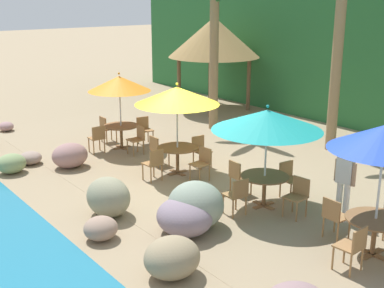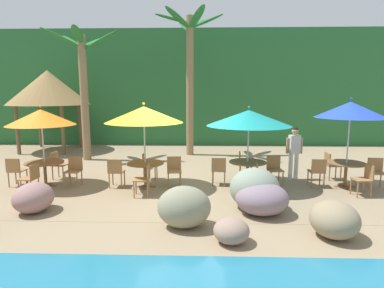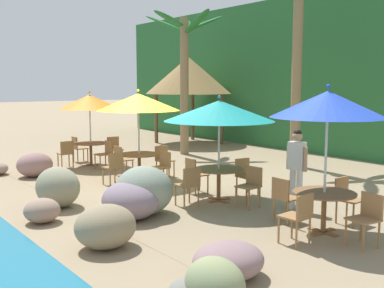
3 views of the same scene
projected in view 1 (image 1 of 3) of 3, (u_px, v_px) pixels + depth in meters
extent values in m
plane|color=#937F60|center=(202.00, 185.00, 13.11)|extent=(120.00, 120.00, 0.00)
cube|color=#937F60|center=(202.00, 185.00, 13.11)|extent=(18.00, 5.20, 0.01)
ellipsoid|color=gray|center=(31.00, 158.00, 14.66)|extent=(0.65, 0.63, 0.36)
ellipsoid|color=#907E5F|center=(172.00, 258.00, 8.77)|extent=(0.92, 1.00, 0.71)
ellipsoid|color=#7E925F|center=(11.00, 164.00, 13.90)|extent=(0.72, 0.79, 0.54)
ellipsoid|color=gray|center=(101.00, 228.00, 10.14)|extent=(0.67, 0.68, 0.47)
ellipsoid|color=gray|center=(70.00, 155.00, 14.34)|extent=(0.88, 1.01, 0.70)
ellipsoid|color=gray|center=(196.00, 205.00, 10.61)|extent=(1.19, 1.17, 0.99)
ellipsoid|color=gray|center=(108.00, 197.00, 11.18)|extent=(1.11, 0.90, 0.87)
ellipsoid|color=gray|center=(185.00, 217.00, 10.34)|extent=(1.21, 1.10, 0.74)
ellipsoid|color=gray|center=(6.00, 126.00, 18.20)|extent=(0.56, 0.51, 0.33)
cylinder|color=silver|center=(121.00, 115.00, 15.92)|extent=(0.04, 0.04, 2.16)
cone|color=orange|center=(119.00, 84.00, 15.64)|extent=(1.93, 1.93, 0.46)
sphere|color=orange|center=(119.00, 73.00, 15.55)|extent=(0.07, 0.07, 0.07)
cube|color=brown|center=(122.00, 148.00, 16.22)|extent=(0.60, 0.12, 0.03)
cube|color=brown|center=(122.00, 148.00, 16.22)|extent=(0.12, 0.60, 0.03)
cylinder|color=brown|center=(121.00, 137.00, 16.12)|extent=(0.09, 0.09, 0.71)
cylinder|color=brown|center=(121.00, 126.00, 16.02)|extent=(1.10, 1.10, 0.03)
cylinder|color=#9E7042|center=(133.00, 150.00, 15.27)|extent=(0.04, 0.04, 0.45)
cylinder|color=#9E7042|center=(127.00, 147.00, 15.54)|extent=(0.04, 0.04, 0.45)
cylinder|color=#9E7042|center=(144.00, 148.00, 15.48)|extent=(0.04, 0.04, 0.45)
cylinder|color=#9E7042|center=(138.00, 145.00, 15.75)|extent=(0.04, 0.04, 0.45)
cube|color=#9E7042|center=(135.00, 140.00, 15.44)|extent=(0.43, 0.43, 0.03)
cube|color=#9E7042|center=(141.00, 133.00, 15.50)|extent=(0.42, 0.04, 0.42)
cylinder|color=#9E7042|center=(153.00, 138.00, 16.54)|extent=(0.04, 0.04, 0.45)
cylinder|color=#9E7042|center=(143.00, 139.00, 16.35)|extent=(0.04, 0.04, 0.45)
cylinder|color=#9E7042|center=(148.00, 135.00, 16.83)|extent=(0.04, 0.04, 0.45)
cylinder|color=#9E7042|center=(138.00, 137.00, 16.65)|extent=(0.04, 0.04, 0.45)
cube|color=#9E7042|center=(146.00, 130.00, 16.52)|extent=(0.46, 0.46, 0.03)
cube|color=#9E7042|center=(143.00, 123.00, 16.63)|extent=(0.08, 0.42, 0.42)
cylinder|color=#9E7042|center=(111.00, 133.00, 17.06)|extent=(0.04, 0.04, 0.45)
cylinder|color=#9E7042|center=(116.00, 136.00, 16.78)|extent=(0.04, 0.04, 0.45)
cylinder|color=#9E7042|center=(102.00, 135.00, 16.85)|extent=(0.04, 0.04, 0.45)
cylinder|color=#9E7042|center=(107.00, 138.00, 16.58)|extent=(0.04, 0.04, 0.45)
cube|color=#9E7042|center=(109.00, 128.00, 16.75)|extent=(0.43, 0.43, 0.03)
cube|color=#9E7042|center=(103.00, 123.00, 16.58)|extent=(0.42, 0.05, 0.42)
cylinder|color=#9E7042|center=(89.00, 145.00, 15.74)|extent=(0.04, 0.04, 0.45)
cylinder|color=#9E7042|center=(100.00, 143.00, 15.94)|extent=(0.04, 0.04, 0.45)
cylinder|color=#9E7042|center=(94.00, 148.00, 15.46)|extent=(0.04, 0.04, 0.45)
cylinder|color=#9E7042|center=(105.00, 146.00, 15.65)|extent=(0.04, 0.04, 0.45)
cube|color=#9E7042|center=(96.00, 138.00, 15.63)|extent=(0.44, 0.44, 0.03)
cube|color=#9E7042|center=(99.00, 133.00, 15.42)|extent=(0.06, 0.42, 0.42)
cylinder|color=silver|center=(177.00, 133.00, 13.64)|extent=(0.04, 0.04, 2.25)
cone|color=yellow|center=(177.00, 96.00, 13.35)|extent=(2.24, 2.24, 0.46)
sphere|color=yellow|center=(177.00, 84.00, 13.26)|extent=(0.07, 0.07, 0.07)
cube|color=brown|center=(178.00, 173.00, 13.95)|extent=(0.60, 0.12, 0.03)
cube|color=brown|center=(178.00, 173.00, 13.95)|extent=(0.12, 0.60, 0.03)
cylinder|color=brown|center=(178.00, 160.00, 13.85)|extent=(0.09, 0.09, 0.71)
cylinder|color=brown|center=(177.00, 148.00, 13.75)|extent=(1.10, 1.10, 0.03)
cylinder|color=#9E7042|center=(200.00, 176.00, 13.06)|extent=(0.04, 0.04, 0.45)
cylinder|color=#9E7042|center=(190.00, 173.00, 13.31)|extent=(0.04, 0.04, 0.45)
cylinder|color=#9E7042|center=(209.00, 173.00, 13.30)|extent=(0.04, 0.04, 0.45)
cylinder|color=#9E7042|center=(200.00, 170.00, 13.55)|extent=(0.04, 0.04, 0.45)
cube|color=#9E7042|center=(200.00, 164.00, 13.24)|extent=(0.46, 0.46, 0.03)
cube|color=#9E7042|center=(205.00, 155.00, 13.31)|extent=(0.42, 0.08, 0.42)
cylinder|color=#9E7042|center=(211.00, 160.00, 14.34)|extent=(0.04, 0.04, 0.45)
cylinder|color=#9E7042|center=(201.00, 162.00, 14.14)|extent=(0.04, 0.04, 0.45)
cylinder|color=#9E7042|center=(203.00, 157.00, 14.62)|extent=(0.04, 0.04, 0.45)
cylinder|color=#9E7042|center=(193.00, 159.00, 14.41)|extent=(0.04, 0.04, 0.45)
cube|color=#9E7042|center=(202.00, 151.00, 14.31)|extent=(0.43, 0.43, 0.03)
cube|color=#9E7042|center=(198.00, 143.00, 14.41)|extent=(0.04, 0.42, 0.42)
cylinder|color=#9E7042|center=(162.00, 155.00, 14.78)|extent=(0.04, 0.04, 0.45)
cylinder|color=#9E7042|center=(169.00, 158.00, 14.51)|extent=(0.04, 0.04, 0.45)
cylinder|color=#9E7042|center=(151.00, 157.00, 14.57)|extent=(0.04, 0.04, 0.45)
cylinder|color=#9E7042|center=(158.00, 160.00, 14.30)|extent=(0.04, 0.04, 0.45)
cube|color=#9E7042|center=(160.00, 150.00, 14.47)|extent=(0.43, 0.43, 0.03)
cube|color=#9E7042|center=(154.00, 144.00, 14.30)|extent=(0.42, 0.04, 0.42)
cylinder|color=#9E7042|center=(143.00, 172.00, 13.37)|extent=(0.04, 0.04, 0.45)
cylinder|color=#9E7042|center=(154.00, 169.00, 13.60)|extent=(0.04, 0.04, 0.45)
cylinder|color=#9E7042|center=(151.00, 176.00, 13.11)|extent=(0.04, 0.04, 0.45)
cylinder|color=#9E7042|center=(162.00, 172.00, 13.34)|extent=(0.04, 0.04, 0.45)
cube|color=#9E7042|center=(152.00, 164.00, 13.29)|extent=(0.44, 0.44, 0.03)
cube|color=#9E7042|center=(157.00, 158.00, 13.09)|extent=(0.06, 0.42, 0.42)
cylinder|color=silver|center=(265.00, 162.00, 11.50)|extent=(0.04, 0.04, 2.14)
cone|color=teal|center=(267.00, 120.00, 11.23)|extent=(2.47, 2.47, 0.46)
sphere|color=teal|center=(268.00, 106.00, 11.14)|extent=(0.07, 0.07, 0.07)
cube|color=brown|center=(264.00, 205.00, 11.80)|extent=(0.60, 0.12, 0.03)
cube|color=brown|center=(264.00, 205.00, 11.80)|extent=(0.12, 0.60, 0.03)
cylinder|color=brown|center=(264.00, 191.00, 11.70)|extent=(0.09, 0.09, 0.71)
cylinder|color=brown|center=(265.00, 176.00, 11.60)|extent=(1.10, 1.10, 0.03)
cylinder|color=#9E7042|center=(297.00, 212.00, 10.91)|extent=(0.04, 0.04, 0.45)
cylinder|color=#9E7042|center=(283.00, 207.00, 11.16)|extent=(0.04, 0.04, 0.45)
cylinder|color=#9E7042|center=(306.00, 208.00, 11.15)|extent=(0.04, 0.04, 0.45)
cylinder|color=#9E7042|center=(293.00, 203.00, 11.39)|extent=(0.04, 0.04, 0.45)
cube|color=#9E7042|center=(295.00, 197.00, 11.08)|extent=(0.46, 0.46, 0.03)
cube|color=#9E7042|center=(301.00, 187.00, 11.16)|extent=(0.42, 0.08, 0.42)
cylinder|color=#9E7042|center=(302.00, 190.00, 12.15)|extent=(0.04, 0.04, 0.45)
cylinder|color=#9E7042|center=(291.00, 193.00, 11.96)|extent=(0.04, 0.04, 0.45)
cylinder|color=#9E7042|center=(291.00, 186.00, 12.43)|extent=(0.04, 0.04, 0.45)
cylinder|color=#9E7042|center=(280.00, 188.00, 12.24)|extent=(0.04, 0.04, 0.45)
cube|color=#9E7042|center=(291.00, 180.00, 12.13)|extent=(0.45, 0.45, 0.03)
cube|color=#9E7042|center=(286.00, 170.00, 12.23)|extent=(0.07, 0.42, 0.42)
cylinder|color=#9E7042|center=(242.00, 182.00, 12.66)|extent=(0.04, 0.04, 0.45)
cylinder|color=#9E7042|center=(251.00, 186.00, 12.37)|extent=(0.04, 0.04, 0.45)
cylinder|color=#9E7042|center=(230.00, 185.00, 12.47)|extent=(0.04, 0.04, 0.45)
cylinder|color=#9E7042|center=(239.00, 189.00, 12.18)|extent=(0.04, 0.04, 0.45)
cube|color=#9E7042|center=(241.00, 176.00, 12.35)|extent=(0.45, 0.45, 0.03)
cube|color=#9E7042|center=(235.00, 170.00, 12.19)|extent=(0.42, 0.07, 0.42)
cylinder|color=#9E7042|center=(223.00, 204.00, 11.35)|extent=(0.04, 0.04, 0.45)
cylinder|color=#9E7042|center=(236.00, 200.00, 11.53)|extent=(0.04, 0.04, 0.45)
cylinder|color=#9E7042|center=(233.00, 209.00, 11.06)|extent=(0.04, 0.04, 0.45)
cylinder|color=#9E7042|center=(246.00, 206.00, 11.25)|extent=(0.04, 0.04, 0.45)
cube|color=#9E7042|center=(235.00, 195.00, 11.23)|extent=(0.45, 0.45, 0.03)
cube|color=#9E7042|center=(241.00, 189.00, 11.01)|extent=(0.07, 0.42, 0.42)
cylinder|color=silver|center=(378.00, 195.00, 9.26)|extent=(0.04, 0.04, 2.38)
cube|color=brown|center=(372.00, 254.00, 9.60)|extent=(0.60, 0.12, 0.03)
cube|color=brown|center=(372.00, 254.00, 9.60)|extent=(0.12, 0.60, 0.03)
cylinder|color=brown|center=(374.00, 237.00, 9.50)|extent=(0.09, 0.09, 0.71)
cylinder|color=brown|center=(376.00, 219.00, 9.40)|extent=(1.10, 1.10, 0.03)
cylinder|color=#9E7042|center=(384.00, 230.00, 10.08)|extent=(0.04, 0.04, 0.45)
cylinder|color=#9E7042|center=(335.00, 222.00, 10.43)|extent=(0.04, 0.04, 0.45)
cylinder|color=#9E7042|center=(349.00, 228.00, 10.16)|extent=(0.04, 0.04, 0.45)
cylinder|color=#9E7042|center=(323.00, 227.00, 10.23)|extent=(0.04, 0.04, 0.45)
cylinder|color=#9E7042|center=(338.00, 233.00, 9.95)|extent=(0.04, 0.04, 0.45)
cube|color=#9E7042|center=(337.00, 217.00, 10.13)|extent=(0.43, 0.43, 0.03)
cube|color=#9E7042|center=(331.00, 210.00, 9.96)|extent=(0.42, 0.05, 0.42)
cylinder|color=#9E7042|center=(333.00, 258.00, 9.02)|extent=(0.04, 0.04, 0.45)
cylinder|color=#9E7042|center=(344.00, 252.00, 9.24)|extent=(0.04, 0.04, 0.45)
cylinder|color=#9E7042|center=(351.00, 266.00, 8.76)|extent=(0.04, 0.04, 0.45)
cylinder|color=#9E7042|center=(362.00, 259.00, 8.99)|extent=(0.04, 0.04, 0.45)
cube|color=#9E7042|center=(349.00, 246.00, 8.93)|extent=(0.44, 0.44, 0.03)
cube|color=#9E7042|center=(360.00, 240.00, 8.74)|extent=(0.06, 0.42, 0.42)
cylinder|color=olive|center=(214.00, 59.00, 17.90)|extent=(0.32, 0.32, 5.04)
cylinder|color=olive|center=(337.00, 53.00, 15.27)|extent=(0.32, 0.32, 5.99)
cylinder|color=brown|center=(216.00, 78.00, 22.76)|extent=(0.16, 0.16, 2.20)
cylinder|color=brown|center=(249.00, 84.00, 21.20)|extent=(0.16, 0.16, 2.20)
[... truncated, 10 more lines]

